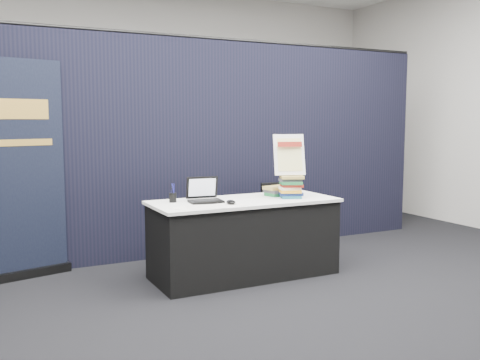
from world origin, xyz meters
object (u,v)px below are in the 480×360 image
pullup_banner (21,183)px  stacking_chair (281,216)px  laptop (204,196)px  book_stack_short (278,191)px  book_stack_tall (291,187)px  info_sign (289,155)px  display_table (244,238)px

pullup_banner → stacking_chair: pullup_banner is taller
laptop → book_stack_short: 0.83m
book_stack_tall → info_sign: 0.31m
laptop → pullup_banner: (-1.52, 0.84, 0.12)m
book_stack_tall → stacking_chair: book_stack_tall is taller
pullup_banner → book_stack_tall: bearing=-35.7°
book_stack_tall → book_stack_short: (-0.03, 0.20, -0.06)m
book_stack_tall → stacking_chair: bearing=66.3°
display_table → pullup_banner: size_ratio=0.86×
book_stack_short → pullup_banner: size_ratio=0.13×
laptop → book_stack_short: (0.83, 0.06, -0.01)m
display_table → book_stack_tall: book_stack_tall is taller
book_stack_short → info_sign: (0.03, -0.17, 0.37)m
book_stack_tall → book_stack_short: bearing=98.6°
display_table → info_sign: bearing=-8.2°
book_stack_tall → info_sign: size_ratio=0.59×
book_stack_short → info_sign: info_sign is taller
stacking_chair → pullup_banner: bearing=177.7°
book_stack_short → info_sign: bearing=-79.8°
book_stack_short → display_table: bearing=-166.9°
display_table → info_sign: size_ratio=4.31×
book_stack_short → stacking_chair: 0.63m
book_stack_tall → book_stack_short: 0.21m
info_sign → display_table: bearing=-170.8°
display_table → book_stack_tall: (0.46, -0.10, 0.48)m
stacking_chair → book_stack_short: bearing=-120.2°
info_sign → laptop: bearing=-170.0°
book_stack_tall → stacking_chair: (0.27, 0.62, -0.41)m
book_stack_tall → pullup_banner: bearing=157.6°
pullup_banner → laptop: bearing=-42.2°
book_stack_short → laptop: bearing=-176.1°
laptop → book_stack_tall: (0.86, -0.14, 0.06)m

